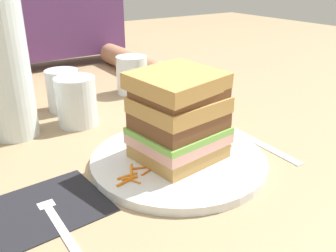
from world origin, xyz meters
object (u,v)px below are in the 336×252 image
at_px(empty_tumbler_2, 76,101).
at_px(main_plate, 179,160).
at_px(juice_glass, 175,90).
at_px(empty_tumbler_3, 2,90).
at_px(empty_tumbler_1, 63,90).
at_px(water_bottle, 4,55).
at_px(napkin_dark, 48,208).
at_px(fork, 54,215).
at_px(empty_tumbler_0, 132,75).
at_px(sandwich, 179,117).
at_px(knife, 257,142).

bearing_deg(empty_tumbler_2, main_plate, -73.83).
bearing_deg(juice_glass, empty_tumbler_3, 152.22).
bearing_deg(empty_tumbler_1, water_bottle, -146.24).
bearing_deg(empty_tumbler_3, empty_tumbler_1, -23.89).
xyz_separation_m(main_plate, napkin_dark, (-0.20, -0.00, -0.00)).
bearing_deg(fork, empty_tumbler_0, 49.97).
bearing_deg(empty_tumbler_3, napkin_dark, -94.61).
distance_m(sandwich, empty_tumbler_2, 0.25).
bearing_deg(empty_tumbler_1, empty_tumbler_2, -93.86).
relative_size(juice_glass, empty_tumbler_0, 0.98).
xyz_separation_m(knife, empty_tumbler_0, (-0.04, 0.36, 0.04)).
bearing_deg(sandwich, empty_tumbler_1, 100.70).
bearing_deg(juice_glass, main_plate, -123.56).
distance_m(water_bottle, empty_tumbler_1, 0.17).
height_order(water_bottle, empty_tumbler_0, water_bottle).
bearing_deg(napkin_dark, knife, -1.86).
height_order(sandwich, fork, sandwich).
distance_m(napkin_dark, empty_tumbler_2, 0.27).
xyz_separation_m(water_bottle, empty_tumbler_0, (0.29, 0.10, -0.10)).
xyz_separation_m(water_bottle, empty_tumbler_3, (0.01, 0.13, -0.09)).
height_order(juice_glass, empty_tumbler_2, empty_tumbler_2).
height_order(main_plate, water_bottle, water_bottle).
distance_m(sandwich, empty_tumbler_0, 0.37).
bearing_deg(knife, empty_tumbler_3, 130.13).
bearing_deg(knife, water_bottle, 141.91).
bearing_deg(empty_tumbler_2, fork, -117.08).
height_order(napkin_dark, empty_tumbler_2, empty_tumbler_2).
bearing_deg(juice_glass, napkin_dark, -148.13).
bearing_deg(sandwich, juice_glass, 56.30).
relative_size(water_bottle, empty_tumbler_3, 3.18).
height_order(sandwich, empty_tumbler_0, sandwich).
distance_m(fork, knife, 0.36).
bearing_deg(fork, empty_tumbler_2, 62.92).
relative_size(juice_glass, empty_tumbler_3, 0.86).
bearing_deg(empty_tumbler_3, fork, -94.34).
xyz_separation_m(juice_glass, empty_tumbler_0, (-0.03, 0.14, 0.01)).
bearing_deg(empty_tumbler_3, empty_tumbler_0, -5.08).
xyz_separation_m(sandwich, water_bottle, (-0.18, 0.25, 0.07)).
bearing_deg(water_bottle, main_plate, -54.39).
distance_m(fork, empty_tumbler_2, 0.29).
bearing_deg(empty_tumbler_3, juice_glass, -27.78).
relative_size(water_bottle, empty_tumbler_0, 3.61).
bearing_deg(sandwich, napkin_dark, -179.62).
xyz_separation_m(empty_tumbler_0, empty_tumbler_3, (-0.28, 0.03, 0.01)).
bearing_deg(sandwich, water_bottle, 125.53).
height_order(knife, empty_tumbler_1, empty_tumbler_1).
bearing_deg(empty_tumbler_0, fork, -130.03).
bearing_deg(juice_glass, empty_tumbler_1, 150.24).
bearing_deg(knife, juice_glass, 94.04).
height_order(main_plate, juice_glass, juice_glass).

